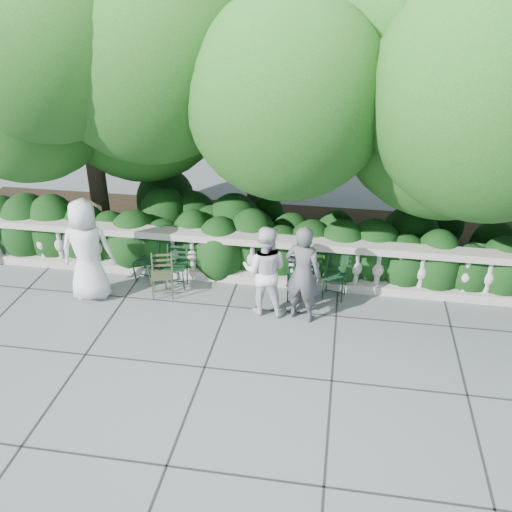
% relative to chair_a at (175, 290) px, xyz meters
% --- Properties ---
extents(ground, '(90.00, 90.00, 0.00)m').
position_rel_chair_a_xyz_m(ground, '(1.63, -1.21, 0.00)').
color(ground, '#575B5F').
rests_on(ground, ground).
extents(balustrade, '(12.00, 0.44, 1.00)m').
position_rel_chair_a_xyz_m(balustrade, '(1.63, 0.59, 0.49)').
color(balustrade, '#9E998E').
rests_on(balustrade, ground).
extents(shrub_hedge, '(15.00, 2.60, 1.70)m').
position_rel_chair_a_xyz_m(shrub_hedge, '(1.63, 1.79, 0.00)').
color(shrub_hedge, black).
rests_on(shrub_hedge, ground).
extents(tree_canopy, '(15.04, 6.52, 6.78)m').
position_rel_chair_a_xyz_m(tree_canopy, '(2.31, 1.99, 3.96)').
color(tree_canopy, '#3F3023').
rests_on(tree_canopy, ground).
extents(chair_a, '(0.47, 0.51, 0.84)m').
position_rel_chair_a_xyz_m(chair_a, '(0.00, 0.00, 0.00)').
color(chair_a, black).
rests_on(chair_a, ground).
extents(chair_b, '(0.55, 0.58, 0.84)m').
position_rel_chair_a_xyz_m(chair_b, '(-0.68, 0.13, 0.00)').
color(chair_b, black).
rests_on(chair_b, ground).
extents(chair_d, '(0.45, 0.49, 0.84)m').
position_rel_chair_a_xyz_m(chair_d, '(2.45, 0.03, 0.00)').
color(chair_d, black).
rests_on(chair_d, ground).
extents(chair_e, '(0.49, 0.52, 0.84)m').
position_rel_chair_a_xyz_m(chair_e, '(2.38, -0.05, 0.00)').
color(chair_e, black).
rests_on(chair_e, ground).
extents(chair_f, '(0.52, 0.55, 0.84)m').
position_rel_chair_a_xyz_m(chair_f, '(3.03, 0.12, 0.00)').
color(chair_f, black).
rests_on(chair_f, ground).
extents(chair_weathered, '(0.55, 0.58, 0.84)m').
position_rel_chair_a_xyz_m(chair_weathered, '(-0.12, -0.37, 0.00)').
color(chair_weathered, black).
rests_on(chair_weathered, ground).
extents(person_businessman, '(1.05, 0.77, 1.98)m').
position_rel_chair_a_xyz_m(person_businessman, '(-1.47, -0.46, 0.99)').
color(person_businessman, silver).
rests_on(person_businessman, ground).
extents(person_woman_grey, '(0.75, 0.59, 1.80)m').
position_rel_chair_a_xyz_m(person_woman_grey, '(2.51, -0.54, 0.90)').
color(person_woman_grey, '#45454A').
rests_on(person_woman_grey, ground).
extents(person_casual_man, '(0.85, 0.68, 1.69)m').
position_rel_chair_a_xyz_m(person_casual_man, '(1.83, -0.44, 0.85)').
color(person_casual_man, silver).
rests_on(person_casual_man, ground).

